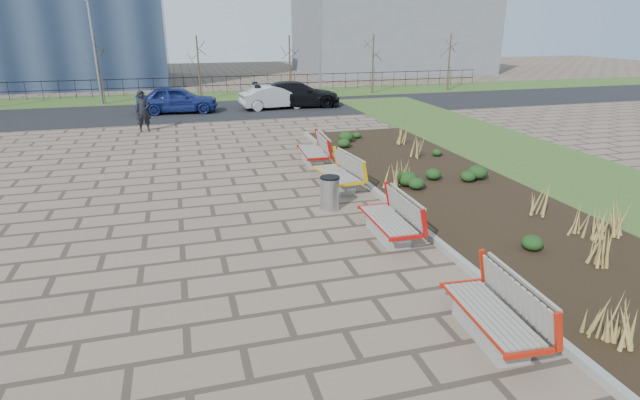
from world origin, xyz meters
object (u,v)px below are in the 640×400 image
object	(u,v)px
bench_d	(312,150)
litter_bin	(330,193)
lamp_west	(95,54)
bench_b	(388,217)
bench_c	(337,172)
car_silver	(275,97)
car_blue	(177,99)
bench_a	(491,310)
lamp_east	(320,51)
car_black	(297,94)
pedestrian	(143,111)

from	to	relation	value
bench_d	litter_bin	world-z (taller)	bench_d
lamp_west	bench_b	bearing A→B (deg)	-69.06
bench_c	car_silver	bearing A→B (deg)	79.79
bench_b	car_blue	xyz separation A→B (m)	(-4.50, 19.21, 0.27)
bench_a	car_silver	size ratio (longest dim) A/B	0.52
bench_d	lamp_west	world-z (taller)	lamp_west
car_silver	lamp_east	world-z (taller)	lamp_east
litter_bin	car_black	xyz separation A→B (m)	(3.17, 17.28, 0.32)
bench_c	litter_bin	size ratio (longest dim) A/B	2.34
bench_d	car_silver	bearing A→B (deg)	89.02
car_blue	lamp_east	world-z (taller)	lamp_east
car_silver	bench_d	bearing A→B (deg)	168.85
pedestrian	car_black	world-z (taller)	pedestrian
bench_d	bench_b	bearing A→B (deg)	-86.38
pedestrian	lamp_west	bearing A→B (deg)	96.66
bench_c	car_silver	world-z (taller)	car_silver
bench_b	bench_c	world-z (taller)	same
bench_c	bench_d	bearing A→B (deg)	83.50
bench_a	bench_b	bearing A→B (deg)	93.70
car_silver	lamp_west	bearing A→B (deg)	59.83
car_blue	car_black	distance (m)	6.92
bench_a	lamp_west	bearing A→B (deg)	111.73
pedestrian	bench_c	bearing A→B (deg)	-71.24
litter_bin	bench_d	bearing A→B (deg)	80.78
bench_c	lamp_east	size ratio (longest dim) A/B	0.35
bench_d	lamp_west	bearing A→B (deg)	121.99
car_blue	lamp_east	xyz separation A→B (m)	(9.50, 4.31, 2.27)
bench_b	litter_bin	xyz separation A→B (m)	(-0.76, 2.17, -0.05)
bench_d	car_silver	xyz separation A→B (m)	(0.99, 12.29, 0.18)
bench_a	car_black	xyz separation A→B (m)	(2.41, 23.58, 0.27)
bench_d	pedestrian	bearing A→B (deg)	132.35
bench_a	bench_b	world-z (taller)	same
bench_b	lamp_west	xyz separation A→B (m)	(-9.00, 23.52, 2.54)
bench_b	car_silver	bearing A→B (deg)	87.93
car_silver	bench_b	bearing A→B (deg)	170.49
pedestrian	litter_bin	bearing A→B (deg)	-77.79
bench_b	bench_d	xyz separation A→B (m)	(0.00, 6.86, 0.00)
bench_b	pedestrian	distance (m)	15.64
bench_a	pedestrian	size ratio (longest dim) A/B	1.11
bench_b	car_silver	size ratio (longest dim) A/B	0.52
bench_d	pedestrian	xyz separation A→B (m)	(-6.06, 7.56, 0.44)
bench_b	car_blue	size ratio (longest dim) A/B	0.48
bench_a	bench_c	size ratio (longest dim) A/B	1.00
pedestrian	car_black	distance (m)	9.86
bench_a	bench_b	distance (m)	4.13
car_blue	lamp_east	bearing A→B (deg)	-61.32
car_blue	car_silver	distance (m)	5.49
bench_d	car_blue	distance (m)	13.15
bench_a	car_silver	bearing A→B (deg)	91.26
car_silver	lamp_east	size ratio (longest dim) A/B	0.67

